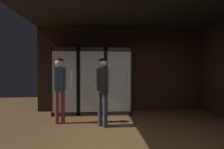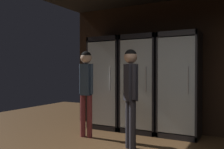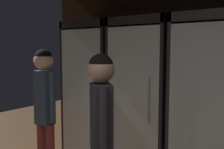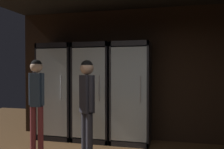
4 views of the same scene
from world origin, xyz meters
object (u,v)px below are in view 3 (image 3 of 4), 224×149
(cooler_left, at_px, (147,103))
(shopper_near, at_px, (45,103))
(cooler_center, at_px, (213,113))
(shopper_far, at_px, (101,131))
(cooler_far_left, at_px, (97,96))

(cooler_left, distance_m, shopper_near, 1.24)
(cooler_center, xyz_separation_m, shopper_near, (-1.60, -0.95, 0.06))
(cooler_center, xyz_separation_m, shopper_far, (-0.51, -1.25, 0.02))
(cooler_far_left, height_order, cooler_center, same)
(cooler_far_left, relative_size, cooler_center, 1.00)
(cooler_far_left, bearing_deg, cooler_left, -0.13)
(cooler_center, relative_size, shopper_near, 1.22)
(shopper_far, bearing_deg, shopper_near, 164.88)
(cooler_left, bearing_deg, cooler_center, -0.09)
(shopper_near, bearing_deg, shopper_far, -15.12)
(cooler_center, relative_size, shopper_far, 1.24)
(cooler_center, bearing_deg, shopper_near, -149.20)
(cooler_far_left, distance_m, shopper_near, 0.96)
(cooler_left, relative_size, shopper_near, 1.22)
(cooler_left, bearing_deg, cooler_far_left, 179.87)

